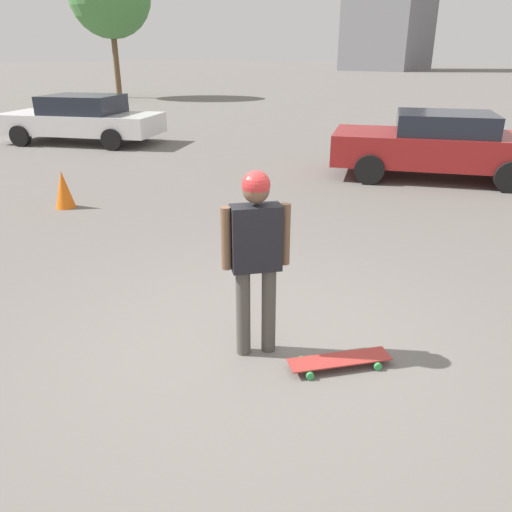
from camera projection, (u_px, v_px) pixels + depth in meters
name	position (u px, v px, depth m)	size (l,w,h in m)	color
ground_plane	(256.00, 351.00, 4.68)	(220.00, 220.00, 0.00)	slate
person	(256.00, 246.00, 4.28)	(0.47, 0.44, 1.71)	#4C4742
skateboard	(339.00, 360.00, 4.42)	(0.83, 0.77, 0.08)	#A5332D
car_parked_near	(438.00, 144.00, 10.77)	(3.37, 4.77, 1.40)	maroon
car_parked_far	(82.00, 119.00, 14.91)	(3.59, 5.07, 1.40)	silver
traffic_cone	(64.00, 189.00, 8.83)	(0.34, 0.34, 0.66)	orange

